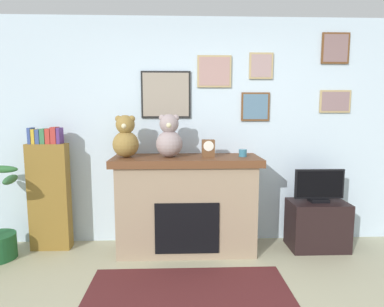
{
  "coord_description": "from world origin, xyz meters",
  "views": [
    {
      "loc": [
        -0.3,
        -1.87,
        1.56
      ],
      "look_at": [
        -0.17,
        1.66,
        1.09
      ],
      "focal_mm": 30.64,
      "sensor_mm": 36.0,
      "label": 1
    }
  ],
  "objects_px": {
    "television": "(319,186)",
    "bookshelf": "(49,192)",
    "candle_jar": "(243,153)",
    "teddy_bear_cream": "(126,138)",
    "fireplace": "(186,203)",
    "mantel_clock": "(208,148)",
    "tv_stand": "(317,225)",
    "teddy_bear_grey": "(169,138)"
  },
  "relations": [
    {
      "from": "bookshelf",
      "to": "teddy_bear_grey",
      "type": "bearing_deg",
      "value": -4.32
    },
    {
      "from": "television",
      "to": "teddy_bear_cream",
      "type": "bearing_deg",
      "value": 180.0
    },
    {
      "from": "fireplace",
      "to": "bookshelf",
      "type": "distance_m",
      "value": 1.53
    },
    {
      "from": "mantel_clock",
      "to": "teddy_bear_grey",
      "type": "distance_m",
      "value": 0.43
    },
    {
      "from": "television",
      "to": "mantel_clock",
      "type": "xyz_separation_m",
      "value": [
        -1.25,
        -0.0,
        0.43
      ]
    },
    {
      "from": "mantel_clock",
      "to": "teddy_bear_cream",
      "type": "bearing_deg",
      "value": 179.94
    },
    {
      "from": "bookshelf",
      "to": "teddy_bear_cream",
      "type": "distance_m",
      "value": 1.07
    },
    {
      "from": "television",
      "to": "bookshelf",
      "type": "bearing_deg",
      "value": 178.07
    },
    {
      "from": "teddy_bear_grey",
      "to": "tv_stand",
      "type": "bearing_deg",
      "value": 0.05
    },
    {
      "from": "teddy_bear_cream",
      "to": "candle_jar",
      "type": "bearing_deg",
      "value": 0.03
    },
    {
      "from": "candle_jar",
      "to": "teddy_bear_cream",
      "type": "bearing_deg",
      "value": -179.97
    },
    {
      "from": "tv_stand",
      "to": "television",
      "type": "xyz_separation_m",
      "value": [
        0.0,
        -0.0,
        0.45
      ]
    },
    {
      "from": "bookshelf",
      "to": "mantel_clock",
      "type": "relative_size",
      "value": 7.38
    },
    {
      "from": "television",
      "to": "teddy_bear_grey",
      "type": "height_order",
      "value": "teddy_bear_grey"
    },
    {
      "from": "teddy_bear_grey",
      "to": "television",
      "type": "bearing_deg",
      "value": -0.0
    },
    {
      "from": "candle_jar",
      "to": "mantel_clock",
      "type": "distance_m",
      "value": 0.38
    },
    {
      "from": "teddy_bear_grey",
      "to": "bookshelf",
      "type": "bearing_deg",
      "value": 175.68
    },
    {
      "from": "television",
      "to": "teddy_bear_grey",
      "type": "xyz_separation_m",
      "value": [
        -1.66,
        0.0,
        0.55
      ]
    },
    {
      "from": "tv_stand",
      "to": "bookshelf",
      "type": "bearing_deg",
      "value": 178.09
    },
    {
      "from": "television",
      "to": "candle_jar",
      "type": "relative_size",
      "value": 6.4
    },
    {
      "from": "mantel_clock",
      "to": "teddy_bear_cream",
      "type": "relative_size",
      "value": 0.41
    },
    {
      "from": "fireplace",
      "to": "television",
      "type": "xyz_separation_m",
      "value": [
        1.48,
        -0.02,
        0.18
      ]
    },
    {
      "from": "fireplace",
      "to": "tv_stand",
      "type": "bearing_deg",
      "value": -0.66
    },
    {
      "from": "fireplace",
      "to": "mantel_clock",
      "type": "xyz_separation_m",
      "value": [
        0.23,
        -0.02,
        0.62
      ]
    },
    {
      "from": "bookshelf",
      "to": "tv_stand",
      "type": "xyz_separation_m",
      "value": [
        3.0,
        -0.1,
        -0.38
      ]
    },
    {
      "from": "bookshelf",
      "to": "television",
      "type": "relative_size",
      "value": 2.51
    },
    {
      "from": "teddy_bear_cream",
      "to": "bookshelf",
      "type": "bearing_deg",
      "value": 173.41
    },
    {
      "from": "fireplace",
      "to": "bookshelf",
      "type": "relative_size",
      "value": 1.16
    },
    {
      "from": "fireplace",
      "to": "mantel_clock",
      "type": "height_order",
      "value": "mantel_clock"
    },
    {
      "from": "tv_stand",
      "to": "candle_jar",
      "type": "distance_m",
      "value": 1.2
    },
    {
      "from": "fireplace",
      "to": "television",
      "type": "relative_size",
      "value": 2.9
    },
    {
      "from": "candle_jar",
      "to": "teddy_bear_grey",
      "type": "height_order",
      "value": "teddy_bear_grey"
    },
    {
      "from": "fireplace",
      "to": "mantel_clock",
      "type": "distance_m",
      "value": 0.66
    },
    {
      "from": "television",
      "to": "candle_jar",
      "type": "height_order",
      "value": "candle_jar"
    },
    {
      "from": "bookshelf",
      "to": "television",
      "type": "height_order",
      "value": "bookshelf"
    },
    {
      "from": "fireplace",
      "to": "bookshelf",
      "type": "xyz_separation_m",
      "value": [
        -1.53,
        0.08,
        0.12
      ]
    },
    {
      "from": "candle_jar",
      "to": "teddy_bear_cream",
      "type": "height_order",
      "value": "teddy_bear_cream"
    },
    {
      "from": "teddy_bear_cream",
      "to": "teddy_bear_grey",
      "type": "relative_size",
      "value": 0.98
    },
    {
      "from": "tv_stand",
      "to": "teddy_bear_grey",
      "type": "relative_size",
      "value": 1.37
    },
    {
      "from": "fireplace",
      "to": "candle_jar",
      "type": "relative_size",
      "value": 18.56
    },
    {
      "from": "bookshelf",
      "to": "fireplace",
      "type": "bearing_deg",
      "value": -3.12
    },
    {
      "from": "tv_stand",
      "to": "television",
      "type": "height_order",
      "value": "television"
    }
  ]
}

